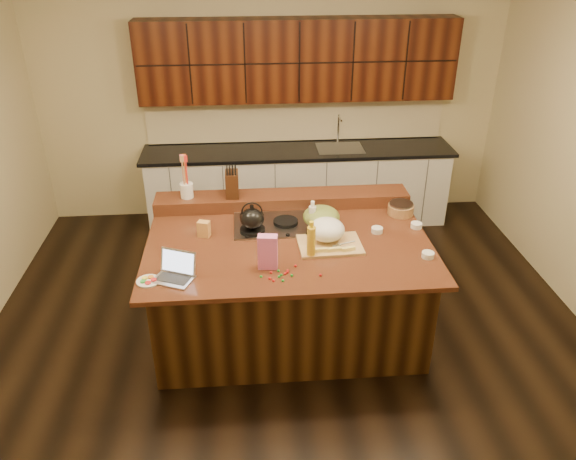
{
  "coord_description": "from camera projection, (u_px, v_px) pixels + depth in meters",
  "views": [
    {
      "loc": [
        -0.35,
        -4.13,
        3.26
      ],
      "look_at": [
        0.0,
        0.05,
        1.0
      ],
      "focal_mm": 35.0,
      "sensor_mm": 36.0,
      "label": 1
    }
  ],
  "objects": [
    {
      "name": "room",
      "position": [
        289.0,
        195.0,
        4.56
      ],
      "size": [
        5.52,
        5.02,
        2.72
      ],
      "color": "black",
      "rests_on": "ground"
    },
    {
      "name": "island",
      "position": [
        288.0,
        286.0,
        4.98
      ],
      "size": [
        2.4,
        1.6,
        0.92
      ],
      "color": "black",
      "rests_on": "ground"
    },
    {
      "name": "back_ledge",
      "position": [
        282.0,
        200.0,
        5.34
      ],
      "size": [
        2.4,
        0.3,
        0.12
      ],
      "primitive_type": "cube",
      "color": "black",
      "rests_on": "island"
    },
    {
      "name": "cooktop",
      "position": [
        286.0,
        223.0,
        5.02
      ],
      "size": [
        0.92,
        0.52,
        0.05
      ],
      "color": "gray",
      "rests_on": "island"
    },
    {
      "name": "back_counter",
      "position": [
        298.0,
        144.0,
        6.7
      ],
      "size": [
        3.7,
        0.66,
        2.4
      ],
      "color": "silver",
      "rests_on": "ground"
    },
    {
      "name": "kettle",
      "position": [
        252.0,
        219.0,
        4.82
      ],
      "size": [
        0.25,
        0.25,
        0.19
      ],
      "primitive_type": "ellipsoid",
      "rotation": [
        0.0,
        0.0,
        0.22
      ],
      "color": "black",
      "rests_on": "cooktop"
    },
    {
      "name": "green_bowl",
      "position": [
        321.0,
        217.0,
        4.87
      ],
      "size": [
        0.39,
        0.39,
        0.18
      ],
      "primitive_type": "ellipsoid",
      "rotation": [
        0.0,
        0.0,
        0.23
      ],
      "color": "olive",
      "rests_on": "cooktop"
    },
    {
      "name": "laptop",
      "position": [
        175.0,
        271.0,
        4.24
      ],
      "size": [
        0.35,
        0.32,
        0.2
      ],
      "rotation": [
        0.0,
        0.0,
        -0.4
      ],
      "color": "#B7B7BC",
      "rests_on": "island"
    },
    {
      "name": "oil_bottle",
      "position": [
        311.0,
        242.0,
        4.47
      ],
      "size": [
        0.08,
        0.08,
        0.27
      ],
      "primitive_type": "cylinder",
      "rotation": [
        0.0,
        0.0,
        0.24
      ],
      "color": "gold",
      "rests_on": "island"
    },
    {
      "name": "vinegar_bottle",
      "position": [
        312.0,
        220.0,
        4.84
      ],
      "size": [
        0.08,
        0.08,
        0.25
      ],
      "primitive_type": "cylinder",
      "rotation": [
        0.0,
        0.0,
        -0.21
      ],
      "color": "silver",
      "rests_on": "island"
    },
    {
      "name": "wooden_tray",
      "position": [
        327.0,
        233.0,
        4.69
      ],
      "size": [
        0.53,
        0.43,
        0.21
      ],
      "rotation": [
        0.0,
        0.0,
        0.03
      ],
      "color": "tan",
      "rests_on": "island"
    },
    {
      "name": "ramekin_a",
      "position": [
        428.0,
        255.0,
        4.52
      ],
      "size": [
        0.12,
        0.12,
        0.04
      ],
      "primitive_type": "cylinder",
      "rotation": [
        0.0,
        0.0,
        -0.19
      ],
      "color": "white",
      "rests_on": "island"
    },
    {
      "name": "ramekin_b",
      "position": [
        416.0,
        225.0,
        4.96
      ],
      "size": [
        0.13,
        0.13,
        0.04
      ],
      "primitive_type": "cylinder",
      "rotation": [
        0.0,
        0.0,
        0.32
      ],
      "color": "white",
      "rests_on": "island"
    },
    {
      "name": "ramekin_c",
      "position": [
        377.0,
        230.0,
        4.89
      ],
      "size": [
        0.13,
        0.13,
        0.04
      ],
      "primitive_type": "cylinder",
      "rotation": [
        0.0,
        0.0,
        -0.33
      ],
      "color": "white",
      "rests_on": "island"
    },
    {
      "name": "strainer_bowl",
      "position": [
        401.0,
        209.0,
        5.19
      ],
      "size": [
        0.25,
        0.25,
        0.09
      ],
      "primitive_type": "cylinder",
      "rotation": [
        0.0,
        0.0,
        0.06
      ],
      "color": "#996B3F",
      "rests_on": "island"
    },
    {
      "name": "kitchen_timer",
      "position": [
        338.0,
        246.0,
        4.62
      ],
      "size": [
        0.09,
        0.09,
        0.07
      ],
      "primitive_type": "cone",
      "rotation": [
        0.0,
        0.0,
        -0.09
      ],
      "color": "silver",
      "rests_on": "island"
    },
    {
      "name": "pink_bag",
      "position": [
        268.0,
        252.0,
        4.32
      ],
      "size": [
        0.16,
        0.1,
        0.28
      ],
      "primitive_type": "cube",
      "rotation": [
        0.0,
        0.0,
        -0.13
      ],
      "color": "pink",
      "rests_on": "island"
    },
    {
      "name": "candy_plate",
      "position": [
        148.0,
        281.0,
        4.21
      ],
      "size": [
        0.2,
        0.2,
        0.01
      ],
      "primitive_type": "cylinder",
      "rotation": [
        0.0,
        0.0,
        0.1
      ],
      "color": "white",
      "rests_on": "island"
    },
    {
      "name": "package_box",
      "position": [
        204.0,
        229.0,
        4.8
      ],
      "size": [
        0.12,
        0.1,
        0.14
      ],
      "primitive_type": "cube",
      "rotation": [
        0.0,
        0.0,
        -0.32
      ],
      "color": "#D3954A",
      "rests_on": "island"
    },
    {
      "name": "utensil_crock",
      "position": [
        187.0,
        190.0,
        5.22
      ],
      "size": [
        0.12,
        0.12,
        0.14
      ],
      "primitive_type": "cylinder",
      "rotation": [
        0.0,
        0.0,
        -0.03
      ],
      "color": "white",
      "rests_on": "back_ledge"
    },
    {
      "name": "knife_block",
      "position": [
        232.0,
        184.0,
        5.23
      ],
      "size": [
        0.12,
        0.19,
        0.24
      ],
      "primitive_type": "cube",
      "rotation": [
        0.0,
        0.0,
        0.0
      ],
      "color": "black",
      "rests_on": "back_ledge"
    },
    {
      "name": "gumdrop_0",
      "position": [
        273.0,
        281.0,
        4.21
      ],
      "size": [
        0.02,
        0.02,
        0.02
      ],
      "primitive_type": "ellipsoid",
      "color": "red",
      "rests_on": "island"
    },
    {
      "name": "gumdrop_1",
      "position": [
        278.0,
        271.0,
        4.33
      ],
      "size": [
        0.02,
        0.02,
        0.02
      ],
      "primitive_type": "ellipsoid",
      "color": "#198C26",
      "rests_on": "island"
    },
    {
      "name": "gumdrop_2",
      "position": [
        295.0,
        266.0,
        4.39
      ],
      "size": [
        0.02,
        0.02,
        0.02
      ],
      "primitive_type": "ellipsoid",
      "color": "red",
      "rests_on": "island"
    },
    {
      "name": "gumdrop_3",
      "position": [
        265.0,
        266.0,
        4.39
      ],
      "size": [
        0.02,
        0.02,
        0.02
      ],
      "primitive_type": "ellipsoid",
      "color": "#198C26",
      "rests_on": "island"
    },
    {
      "name": "gumdrop_4",
      "position": [
        285.0,
        273.0,
        4.3
      ],
      "size": [
        0.02,
        0.02,
        0.02
      ],
      "primitive_type": "ellipsoid",
      "color": "red",
      "rests_on": "island"
    },
    {
      "name": "gumdrop_5",
      "position": [
        292.0,
        275.0,
        4.27
      ],
      "size": [
        0.02,
        0.02,
        0.02
      ],
      "primitive_type": "ellipsoid",
      "color": "#198C26",
      "rests_on": "island"
    },
    {
      "name": "gumdrop_6",
      "position": [
        320.0,
        275.0,
        4.28
      ],
      "size": [
        0.02,
        0.02,
        0.02
      ],
      "primitive_type": "ellipsoid",
      "color": "red",
      "rests_on": "island"
    },
    {
      "name": "gumdrop_7",
      "position": [
        261.0,
        277.0,
        4.26
      ],
      "size": [
        0.02,
        0.02,
        0.02
      ],
      "primitive_type": "ellipsoid",
      "color": "#198C26",
      "rests_on": "island"
    },
    {
      "name": "gumdrop_8",
      "position": [
        288.0,
        272.0,
        4.31
      ],
      "size": [
        0.02,
        0.02,
        0.02
      ],
      "primitive_type": "ellipsoid",
      "color": "red",
      "rests_on": "island"
    },
    {
      "name": "gumdrop_9",
      "position": [
        279.0,
        277.0,
        4.26
      ],
      "size": [
        0.02,
        0.02,
        0.02
      ],
      "primitive_type": "ellipsoid",
      "color": "#198C26",
      "rests_on": "island"
    },
    {
      "name": "gumdrop_10",
      "position": [
        271.0,
        272.0,
        4.31
      ],
      "size": [
        0.02,
        0.02,
        0.02
      ],
      "primitive_type": "ellipsoid",
      "color": "red",
      "rests_on": "island"
    },
    {
      "name": "gumdrop_11",
      "position": [
        283.0,
        281.0,
        4.21
      ],
      "size": [
        0.02,
        0.02,
        0.02
      ],
      "primitive_type": "ellipsoid",
      "color": "#198C26",
      "rests_on": "island"
    },
    {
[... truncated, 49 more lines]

